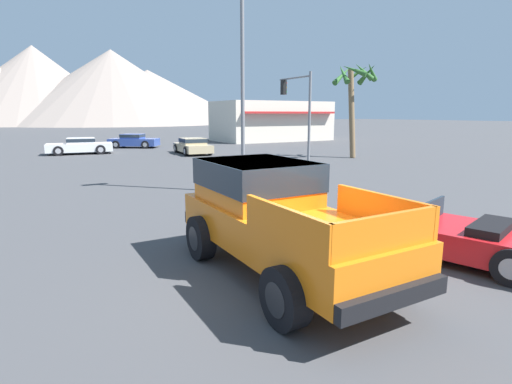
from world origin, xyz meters
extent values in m
plane|color=#424244|center=(0.00, 0.00, 0.00)|extent=(320.00, 320.00, 0.00)
cube|color=orange|center=(-0.04, -0.15, 0.84)|extent=(1.92, 4.91, 0.67)
cube|color=orange|center=(-0.03, 0.83, 1.58)|extent=(1.75, 2.17, 0.81)
cube|color=#1E2833|center=(-0.03, 0.83, 1.72)|extent=(1.79, 2.21, 0.52)
cube|color=orange|center=(-0.95, -1.52, 1.41)|extent=(0.09, 1.96, 0.48)
cube|color=orange|center=(0.87, -1.53, 1.41)|extent=(0.09, 1.96, 0.48)
cube|color=orange|center=(-0.05, -2.46, 1.41)|extent=(1.82, 0.09, 0.48)
cube|color=black|center=(-0.02, 2.35, 0.62)|extent=(1.86, 0.17, 0.24)
cube|color=black|center=(-0.05, -2.65, 0.62)|extent=(1.86, 0.17, 0.24)
cylinder|color=black|center=(-1.01, 1.38, 0.44)|extent=(0.31, 0.88, 0.88)
cylinder|color=#232326|center=(-1.01, 1.38, 0.44)|extent=(0.33, 0.48, 0.48)
cylinder|color=black|center=(0.95, 1.37, 0.44)|extent=(0.31, 0.88, 0.88)
cylinder|color=#232326|center=(0.95, 1.37, 0.44)|extent=(0.33, 0.48, 0.48)
cylinder|color=black|center=(-1.02, -1.67, 0.44)|extent=(0.31, 0.88, 0.88)
cylinder|color=#232326|center=(-1.02, -1.67, 0.44)|extent=(0.33, 0.48, 0.48)
cylinder|color=black|center=(0.94, -1.67, 0.44)|extent=(0.31, 0.88, 0.88)
cylinder|color=#232326|center=(0.94, -1.67, 0.44)|extent=(0.33, 0.48, 0.48)
cube|color=red|center=(3.48, -1.00, 0.43)|extent=(2.84, 4.37, 0.49)
cube|color=#1E2833|center=(3.35, -0.57, 0.88)|extent=(1.42, 0.49, 0.41)
cube|color=black|center=(3.69, -1.67, 0.76)|extent=(1.48, 0.95, 0.16)
cylinder|color=black|center=(2.32, -0.05, 0.33)|extent=(0.41, 0.70, 0.66)
cylinder|color=#9E9EA3|center=(2.32, -0.05, 0.33)|extent=(0.33, 0.42, 0.36)
cylinder|color=black|center=(3.90, 0.44, 0.33)|extent=(0.41, 0.70, 0.66)
cylinder|color=#9E9EA3|center=(3.90, 0.44, 0.33)|extent=(0.33, 0.42, 0.36)
cylinder|color=black|center=(3.06, -2.44, 0.33)|extent=(0.41, 0.70, 0.66)
cylinder|color=#9E9EA3|center=(3.06, -2.44, 0.33)|extent=(0.33, 0.42, 0.36)
cube|color=white|center=(-0.64, 25.62, 0.48)|extent=(4.60, 2.33, 0.58)
cube|color=white|center=(-0.53, 25.60, 0.97)|extent=(2.03, 1.81, 0.39)
cube|color=#1E2833|center=(-0.53, 25.60, 1.01)|extent=(2.07, 1.85, 0.24)
cylinder|color=black|center=(-2.10, 24.91, 0.34)|extent=(0.70, 0.30, 0.67)
cylinder|color=#9E9EA3|center=(-2.10, 24.91, 0.34)|extent=(0.40, 0.28, 0.37)
cylinder|color=black|center=(-1.90, 26.64, 0.34)|extent=(0.70, 0.30, 0.67)
cylinder|color=#9E9EA3|center=(-1.90, 26.64, 0.34)|extent=(0.40, 0.28, 0.37)
cylinder|color=black|center=(0.61, 24.59, 0.34)|extent=(0.70, 0.30, 0.67)
cylinder|color=#9E9EA3|center=(0.61, 24.59, 0.34)|extent=(0.40, 0.28, 0.37)
cylinder|color=black|center=(0.82, 26.32, 0.34)|extent=(0.70, 0.30, 0.67)
cylinder|color=#9E9EA3|center=(0.82, 26.32, 0.34)|extent=(0.40, 0.28, 0.37)
cube|color=tan|center=(6.52, 21.77, 0.44)|extent=(2.13, 4.47, 0.53)
cube|color=tan|center=(6.52, 21.66, 0.92)|extent=(1.72, 1.94, 0.44)
cube|color=#1E2833|center=(6.52, 21.66, 0.98)|extent=(1.76, 1.98, 0.26)
cylinder|color=black|center=(5.76, 23.17, 0.32)|extent=(0.27, 0.65, 0.64)
cylinder|color=#9E9EA3|center=(5.76, 23.17, 0.32)|extent=(0.26, 0.37, 0.35)
cylinder|color=black|center=(7.49, 23.04, 0.32)|extent=(0.27, 0.65, 0.64)
cylinder|color=#9E9EA3|center=(7.49, 23.04, 0.32)|extent=(0.26, 0.37, 0.35)
cylinder|color=black|center=(5.56, 20.49, 0.32)|extent=(0.27, 0.65, 0.64)
cylinder|color=#9E9EA3|center=(5.56, 20.49, 0.32)|extent=(0.26, 0.37, 0.35)
cylinder|color=black|center=(7.28, 20.36, 0.32)|extent=(0.27, 0.65, 0.64)
cylinder|color=#9E9EA3|center=(7.28, 20.36, 0.32)|extent=(0.26, 0.37, 0.35)
cube|color=#334C9E|center=(4.03, 29.19, 0.48)|extent=(4.34, 3.65, 0.60)
cube|color=#334C9E|center=(3.95, 29.24, 0.98)|extent=(2.26, 2.22, 0.39)
cube|color=#1E2833|center=(3.95, 29.24, 1.02)|extent=(2.30, 2.26, 0.23)
cylinder|color=black|center=(5.54, 29.23, 0.33)|extent=(0.67, 0.54, 0.65)
cylinder|color=#9E9EA3|center=(5.54, 29.23, 0.33)|extent=(0.43, 0.39, 0.36)
cylinder|color=black|center=(4.63, 27.81, 0.33)|extent=(0.67, 0.54, 0.65)
cylinder|color=#9E9EA3|center=(4.63, 27.81, 0.33)|extent=(0.43, 0.39, 0.36)
cylinder|color=black|center=(3.44, 30.57, 0.33)|extent=(0.67, 0.54, 0.65)
cylinder|color=#9E9EA3|center=(3.44, 30.57, 0.33)|extent=(0.43, 0.39, 0.36)
cylinder|color=black|center=(2.53, 29.15, 0.33)|extent=(0.67, 0.54, 0.65)
cylinder|color=#9E9EA3|center=(2.53, 29.15, 0.33)|extent=(0.43, 0.39, 0.36)
cylinder|color=slate|center=(10.68, 13.35, 2.63)|extent=(0.16, 0.16, 5.27)
cylinder|color=slate|center=(10.68, 14.94, 5.02)|extent=(0.11, 3.18, 0.11)
cube|color=black|center=(10.68, 16.15, 4.52)|extent=(0.26, 0.34, 0.90)
sphere|color=red|center=(10.83, 16.15, 4.79)|extent=(0.20, 0.20, 0.20)
sphere|color=orange|center=(10.83, 16.15, 4.52)|extent=(0.20, 0.20, 0.20)
sphere|color=green|center=(10.83, 16.15, 4.25)|extent=(0.20, 0.20, 0.20)
cylinder|color=slate|center=(2.95, 7.08, 3.96)|extent=(0.14, 0.14, 7.92)
cylinder|color=brown|center=(14.74, 14.18, 2.84)|extent=(0.36, 0.92, 5.69)
cone|color=#2D6028|center=(15.59, 13.86, 5.38)|extent=(0.43, 1.60, 1.32)
cone|color=#2D6028|center=(15.25, 14.51, 5.41)|extent=(1.38, 1.25, 1.22)
cone|color=#2D6028|center=(14.46, 14.91, 5.36)|extent=(1.97, 0.86, 1.43)
cone|color=#2D6028|center=(13.90, 14.20, 5.35)|extent=(0.87, 1.62, 1.40)
cone|color=#2D6028|center=(14.11, 13.45, 5.51)|extent=(1.22, 1.49, 0.91)
cone|color=#2D6028|center=(14.63, 13.17, 5.44)|extent=(1.46, 0.55, 1.13)
cone|color=#2D6028|center=(15.23, 13.10, 5.45)|extent=(1.77, 1.28, 1.14)
cube|color=beige|center=(19.41, 31.69, 2.07)|extent=(12.01, 6.64, 4.14)
cube|color=red|center=(19.41, 28.01, 2.98)|extent=(10.81, 0.70, 0.20)
cone|color=gray|center=(32.27, 130.14, 8.50)|extent=(66.49, 66.49, 17.00)
cone|color=gray|center=(-0.80, 119.97, 10.34)|extent=(52.37, 52.37, 20.68)
cone|color=gray|center=(17.98, 113.45, 10.08)|extent=(61.51, 61.51, 20.16)
camera|label=1|loc=(-3.82, -5.82, 2.87)|focal=28.00mm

